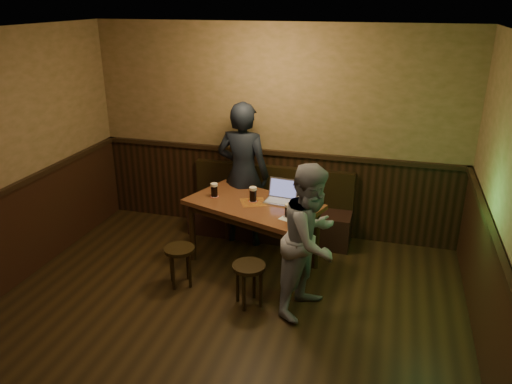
{
  "coord_description": "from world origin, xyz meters",
  "views": [
    {
      "loc": [
        1.51,
        -3.28,
        3.09
      ],
      "look_at": [
        0.07,
        1.83,
        0.99
      ],
      "focal_mm": 35.0,
      "sensor_mm": 36.0,
      "label": 1
    }
  ],
  "objects_px": {
    "pint_mid": "(253,194)",
    "stool_left": "(180,255)",
    "person_grey": "(311,240)",
    "stool_right": "(249,273)",
    "bench": "(270,214)",
    "person_suit": "(243,175)",
    "pub_table": "(253,211)",
    "pint_right": "(288,210)",
    "laptop": "(281,196)",
    "pint_left": "(214,190)"
  },
  "relations": [
    {
      "from": "pint_mid",
      "to": "stool_left",
      "type": "bearing_deg",
      "value": -132.0
    },
    {
      "from": "person_grey",
      "to": "stool_right",
      "type": "bearing_deg",
      "value": 119.21
    },
    {
      "from": "bench",
      "to": "person_suit",
      "type": "xyz_separation_m",
      "value": [
        -0.29,
        -0.26,
        0.64
      ]
    },
    {
      "from": "bench",
      "to": "pub_table",
      "type": "bearing_deg",
      "value": -90.0
    },
    {
      "from": "pub_table",
      "to": "person_grey",
      "type": "height_order",
      "value": "person_grey"
    },
    {
      "from": "stool_left",
      "to": "bench",
      "type": "bearing_deg",
      "value": 66.1
    },
    {
      "from": "bench",
      "to": "stool_right",
      "type": "distance_m",
      "value": 1.68
    },
    {
      "from": "stool_left",
      "to": "pub_table",
      "type": "bearing_deg",
      "value": 45.88
    },
    {
      "from": "pint_right",
      "to": "person_grey",
      "type": "bearing_deg",
      "value": -53.44
    },
    {
      "from": "pub_table",
      "to": "pint_mid",
      "type": "xyz_separation_m",
      "value": [
        -0.01,
        0.04,
        0.2
      ]
    },
    {
      "from": "pub_table",
      "to": "person_suit",
      "type": "height_order",
      "value": "person_suit"
    },
    {
      "from": "pint_mid",
      "to": "pint_right",
      "type": "distance_m",
      "value": 0.59
    },
    {
      "from": "laptop",
      "to": "person_suit",
      "type": "distance_m",
      "value": 0.73
    },
    {
      "from": "pub_table",
      "to": "pint_left",
      "type": "relative_size",
      "value": 10.07
    },
    {
      "from": "bench",
      "to": "stool_left",
      "type": "bearing_deg",
      "value": -113.9
    },
    {
      "from": "laptop",
      "to": "bench",
      "type": "bearing_deg",
      "value": 120.33
    },
    {
      "from": "bench",
      "to": "person_grey",
      "type": "relative_size",
      "value": 1.37
    },
    {
      "from": "laptop",
      "to": "person_suit",
      "type": "xyz_separation_m",
      "value": [
        -0.6,
        0.41,
        0.07
      ]
    },
    {
      "from": "pint_right",
      "to": "person_grey",
      "type": "xyz_separation_m",
      "value": [
        0.34,
        -0.46,
        -0.09
      ]
    },
    {
      "from": "bench",
      "to": "person_suit",
      "type": "bearing_deg",
      "value": -138.38
    },
    {
      "from": "pint_mid",
      "to": "pint_right",
      "type": "xyz_separation_m",
      "value": [
        0.49,
        -0.33,
        -0.01
      ]
    },
    {
      "from": "stool_left",
      "to": "person_grey",
      "type": "distance_m",
      "value": 1.55
    },
    {
      "from": "pint_left",
      "to": "pint_right",
      "type": "bearing_deg",
      "value": -19.0
    },
    {
      "from": "person_grey",
      "to": "pub_table",
      "type": "bearing_deg",
      "value": 67.27
    },
    {
      "from": "stool_left",
      "to": "stool_right",
      "type": "xyz_separation_m",
      "value": [
        0.86,
        -0.17,
        0.01
      ]
    },
    {
      "from": "stool_right",
      "to": "person_grey",
      "type": "bearing_deg",
      "value": 9.66
    },
    {
      "from": "pub_table",
      "to": "stool_left",
      "type": "xyz_separation_m",
      "value": [
        -0.66,
        -0.69,
        -0.33
      ]
    },
    {
      "from": "bench",
      "to": "pint_mid",
      "type": "height_order",
      "value": "pint_mid"
    },
    {
      "from": "pub_table",
      "to": "laptop",
      "type": "xyz_separation_m",
      "value": [
        0.31,
        0.14,
        0.17
      ]
    },
    {
      "from": "pint_right",
      "to": "pub_table",
      "type": "bearing_deg",
      "value": 149.09
    },
    {
      "from": "stool_left",
      "to": "person_suit",
      "type": "height_order",
      "value": "person_suit"
    },
    {
      "from": "pint_right",
      "to": "laptop",
      "type": "xyz_separation_m",
      "value": [
        -0.17,
        0.43,
        -0.01
      ]
    },
    {
      "from": "bench",
      "to": "pint_mid",
      "type": "distance_m",
      "value": 0.98
    },
    {
      "from": "bench",
      "to": "pub_table",
      "type": "xyz_separation_m",
      "value": [
        0.0,
        -0.81,
        0.4
      ]
    },
    {
      "from": "laptop",
      "to": "person_suit",
      "type": "bearing_deg",
      "value": 151.28
    },
    {
      "from": "pub_table",
      "to": "laptop",
      "type": "bearing_deg",
      "value": 44.01
    },
    {
      "from": "stool_left",
      "to": "pint_right",
      "type": "xyz_separation_m",
      "value": [
        1.15,
        0.4,
        0.52
      ]
    },
    {
      "from": "pint_mid",
      "to": "person_suit",
      "type": "bearing_deg",
      "value": 118.49
    },
    {
      "from": "pub_table",
      "to": "stool_left",
      "type": "height_order",
      "value": "pub_table"
    },
    {
      "from": "pint_right",
      "to": "stool_right",
      "type": "bearing_deg",
      "value": -116.53
    },
    {
      "from": "bench",
      "to": "pint_left",
      "type": "xyz_separation_m",
      "value": [
        -0.51,
        -0.76,
        0.59
      ]
    },
    {
      "from": "pint_right",
      "to": "laptop",
      "type": "height_order",
      "value": "laptop"
    },
    {
      "from": "bench",
      "to": "pint_left",
      "type": "distance_m",
      "value": 1.09
    },
    {
      "from": "pub_table",
      "to": "person_grey",
      "type": "relative_size",
      "value": 1.08
    },
    {
      "from": "stool_left",
      "to": "person_grey",
      "type": "height_order",
      "value": "person_grey"
    },
    {
      "from": "pub_table",
      "to": "stool_left",
      "type": "distance_m",
      "value": 1.01
    },
    {
      "from": "bench",
      "to": "person_grey",
      "type": "height_order",
      "value": "person_grey"
    },
    {
      "from": "laptop",
      "to": "person_grey",
      "type": "distance_m",
      "value": 1.03
    },
    {
      "from": "stool_right",
      "to": "pint_mid",
      "type": "height_order",
      "value": "pint_mid"
    },
    {
      "from": "pub_table",
      "to": "stool_left",
      "type": "bearing_deg",
      "value": -114.77
    }
  ]
}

